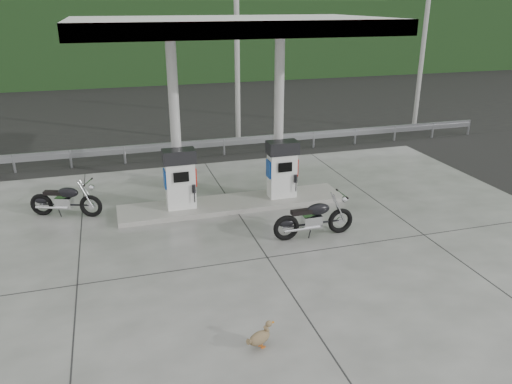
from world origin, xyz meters
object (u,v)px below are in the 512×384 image
object	(u,v)px
gas_pump_left	(180,179)
motorcycle_right	(314,219)
gas_pump_right	(282,169)
motorcycle_left	(66,201)
duck	(259,338)

from	to	relation	value
gas_pump_left	motorcycle_right	bearing A→B (deg)	-40.36
gas_pump_left	motorcycle_right	size ratio (longest dim) A/B	0.84
gas_pump_left	motorcycle_right	world-z (taller)	gas_pump_left
gas_pump_left	gas_pump_right	size ratio (longest dim) A/B	1.00
gas_pump_right	motorcycle_right	xyz separation A→B (m)	(-0.03, -2.69, -0.54)
gas_pump_left	gas_pump_right	distance (m)	3.20
motorcycle_left	duck	size ratio (longest dim) A/B	3.59
gas_pump_right	motorcycle_right	size ratio (longest dim) A/B	0.84
motorcycle_left	duck	xyz separation A→B (m)	(3.71, -7.41, -0.28)
gas_pump_left	motorcycle_left	bearing A→B (deg)	168.64
gas_pump_right	duck	size ratio (longest dim) A/B	3.17
gas_pump_left	motorcycle_left	xyz separation A→B (m)	(-3.31, 0.66, -0.57)
gas_pump_left	gas_pump_right	bearing A→B (deg)	0.00
gas_pump_left	gas_pump_right	world-z (taller)	same
motorcycle_left	motorcycle_right	world-z (taller)	motorcycle_right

